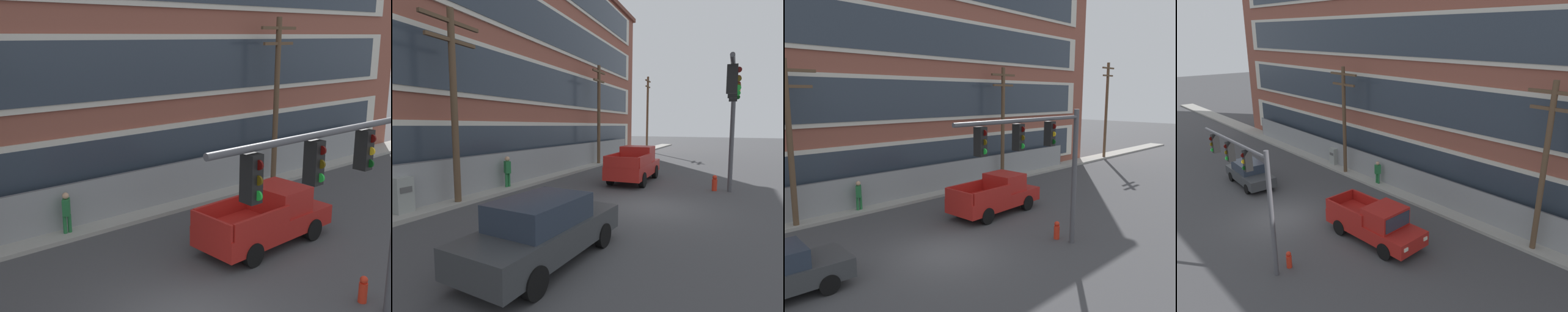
{
  "view_description": "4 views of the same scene",
  "coord_description": "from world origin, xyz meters",
  "views": [
    {
      "loc": [
        -6.76,
        -8.57,
        7.15
      ],
      "look_at": [
        4.14,
        4.82,
        2.88
      ],
      "focal_mm": 45.0,
      "sensor_mm": 36.0,
      "label": 1
    },
    {
      "loc": [
        -11.64,
        -2.94,
        3.21
      ],
      "look_at": [
        1.16,
        3.3,
        1.79
      ],
      "focal_mm": 28.0,
      "sensor_mm": 36.0,
      "label": 2
    },
    {
      "loc": [
        -8.71,
        -10.97,
        6.06
      ],
      "look_at": [
        3.45,
        1.61,
        3.29
      ],
      "focal_mm": 35.0,
      "sensor_mm": 36.0,
      "label": 3
    },
    {
      "loc": [
        17.59,
        -9.07,
        9.82
      ],
      "look_at": [
        4.06,
        3.23,
        3.9
      ],
      "focal_mm": 35.0,
      "sensor_mm": 36.0,
      "label": 4
    }
  ],
  "objects": [
    {
      "name": "traffic_signal_mast",
      "position": [
        2.41,
        -2.74,
        4.09
      ],
      "size": [
        6.47,
        0.43,
        5.54
      ],
      "color": "#4C4C51",
      "rests_on": "ground"
    },
    {
      "name": "utility_pole_midblock",
      "position": [
        11.0,
        7.12,
        4.41
      ],
      "size": [
        2.26,
        0.26,
        7.98
      ],
      "color": "brown",
      "rests_on": "ground"
    },
    {
      "name": "sidewalk_building_side",
      "position": [
        0.0,
        7.54,
        0.08
      ],
      "size": [
        80.0,
        1.65,
        0.16
      ],
      "primitive_type": "cube",
      "color": "#9E9B93",
      "rests_on": "ground"
    },
    {
      "name": "brick_mill_building",
      "position": [
        1.49,
        12.79,
        7.76
      ],
      "size": [
        44.31,
        9.44,
        15.49
      ],
      "color": "brown",
      "rests_on": "ground"
    },
    {
      "name": "chain_link_fence",
      "position": [
        0.98,
        7.67,
        0.95
      ],
      "size": [
        36.1,
        0.06,
        1.87
      ],
      "color": "gray",
      "rests_on": "ground"
    },
    {
      "name": "utility_pole_near_corner",
      "position": [
        -3.09,
        7.06,
        4.31
      ],
      "size": [
        2.68,
        0.26,
        7.67
      ],
      "color": "brown",
      "rests_on": "ground"
    },
    {
      "name": "pedestrian_near_cabinet",
      "position": [
        0.13,
        7.28,
        0.97
      ],
      "size": [
        0.42,
        0.47,
        1.69
      ],
      "color": "#236B38",
      "rests_on": "ground"
    },
    {
      "name": "fire_hydrant",
      "position": [
        4.46,
        -2.06,
        0.38
      ],
      "size": [
        0.24,
        0.24,
        0.78
      ],
      "color": "red",
      "rests_on": "ground"
    },
    {
      "name": "pickup_truck_red",
      "position": [
        5.33,
        2.31,
        0.94
      ],
      "size": [
        5.38,
        2.18,
        1.99
      ],
      "color": "#AD1E19",
      "rests_on": "ground"
    },
    {
      "name": "electrical_cabinet",
      "position": [
        -5.06,
        7.49,
        0.71
      ],
      "size": [
        0.61,
        0.42,
        1.42
      ],
      "color": "#939993",
      "rests_on": "ground"
    },
    {
      "name": "ground_plane",
      "position": [
        0.0,
        0.0,
        0.0
      ],
      "size": [
        160.0,
        160.0,
        0.0
      ],
      "primitive_type": "plane",
      "color": "#424244"
    },
    {
      "name": "sedan_dark_grey",
      "position": [
        -5.84,
        1.01,
        0.8
      ],
      "size": [
        4.63,
        1.99,
        1.56
      ],
      "color": "#383A3D",
      "rests_on": "ground"
    }
  ]
}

